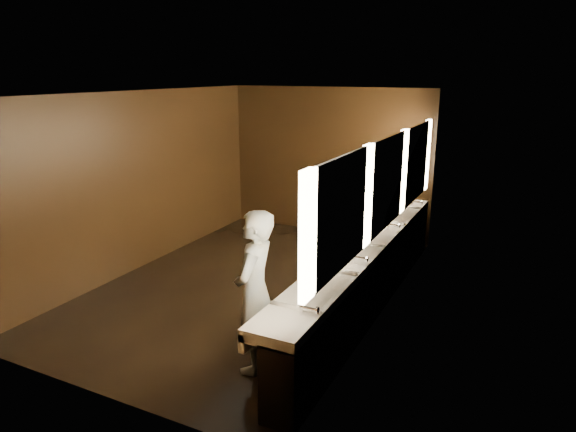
# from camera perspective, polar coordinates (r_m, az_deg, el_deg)

# --- Properties ---
(floor) EXTENTS (6.00, 6.00, 0.00)m
(floor) POSITION_cam_1_polar(r_m,az_deg,el_deg) (7.76, -4.08, -7.64)
(floor) COLOR black
(floor) RESTS_ON ground
(ceiling) EXTENTS (4.00, 6.00, 0.02)m
(ceiling) POSITION_cam_1_polar(r_m,az_deg,el_deg) (7.12, -4.54, 13.49)
(ceiling) COLOR #2D2D2B
(ceiling) RESTS_ON wall_back
(wall_back) EXTENTS (4.00, 0.02, 2.80)m
(wall_back) POSITION_cam_1_polar(r_m,az_deg,el_deg) (9.96, 4.50, 6.06)
(wall_back) COLOR black
(wall_back) RESTS_ON floor
(wall_front) EXTENTS (4.00, 0.02, 2.80)m
(wall_front) POSITION_cam_1_polar(r_m,az_deg,el_deg) (5.08, -21.73, -4.75)
(wall_front) COLOR black
(wall_front) RESTS_ON floor
(wall_left) EXTENTS (0.02, 6.00, 2.80)m
(wall_left) POSITION_cam_1_polar(r_m,az_deg,el_deg) (8.49, -16.05, 3.76)
(wall_left) COLOR black
(wall_left) RESTS_ON floor
(wall_right) EXTENTS (0.02, 6.00, 2.80)m
(wall_right) POSITION_cam_1_polar(r_m,az_deg,el_deg) (6.56, 10.96, 0.65)
(wall_right) COLOR black
(wall_right) RESTS_ON floor
(sink_counter) EXTENTS (0.55, 5.40, 1.01)m
(sink_counter) POSITION_cam_1_polar(r_m,az_deg,el_deg) (6.90, 8.90, -6.42)
(sink_counter) COLOR black
(sink_counter) RESTS_ON floor
(mirror_band) EXTENTS (0.06, 5.03, 1.15)m
(mirror_band) POSITION_cam_1_polar(r_m,az_deg,el_deg) (6.48, 10.95, 3.65)
(mirror_band) COLOR #FFE5B7
(mirror_band) RESTS_ON wall_right
(person) EXTENTS (0.51, 0.69, 1.75)m
(person) POSITION_cam_1_polar(r_m,az_deg,el_deg) (5.39, -3.71, -8.42)
(person) COLOR #9DC0EA
(person) RESTS_ON floor
(trash_bin) EXTENTS (0.37, 0.37, 0.51)m
(trash_bin) POSITION_cam_1_polar(r_m,az_deg,el_deg) (5.41, -0.19, -15.73)
(trash_bin) COLOR black
(trash_bin) RESTS_ON floor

